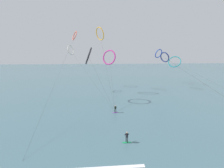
{
  "coord_description": "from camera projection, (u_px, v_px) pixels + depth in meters",
  "views": [
    {
      "loc": [
        -2.59,
        -7.38,
        12.69
      ],
      "look_at": [
        0.0,
        19.75,
        7.29
      ],
      "focal_mm": 23.71,
      "sensor_mm": 36.0,
      "label": 1
    }
  ],
  "objects": [
    {
      "name": "kite_teal",
      "position": [
        175.0,
        62.0,
        62.31
      ],
      "size": [
        5.62,
        44.81,
        12.18
      ],
      "rotation": [
        0.0,
        0.0,
        5.62
      ],
      "color": "teal",
      "rests_on": "ground"
    },
    {
      "name": "kite_amber",
      "position": [
        100.0,
        34.0,
        51.31
      ],
      "size": [
        4.62,
        25.54,
        22.11
      ],
      "rotation": [
        0.0,
        0.0,
        2.13
      ],
      "color": "orange",
      "rests_on": "ground"
    },
    {
      "name": "kite_ivory",
      "position": [
        71.0,
        50.0,
        49.25
      ],
      "size": [
        13.74,
        22.65,
        15.9
      ],
      "rotation": [
        0.0,
        0.0,
        1.17
      ],
      "color": "silver",
      "rests_on": "ground"
    },
    {
      "name": "kite_magenta",
      "position": [
        109.0,
        57.0,
        47.06
      ],
      "size": [
        4.57,
        18.95,
        14.31
      ],
      "rotation": [
        0.0,
        0.0,
        5.62
      ],
      "color": "#CC288E",
      "rests_on": "ground"
    },
    {
      "name": "sea_water",
      "position": [
        101.0,
        72.0,
        112.2
      ],
      "size": [
        400.0,
        200.0,
        0.08
      ],
      "primitive_type": "cube",
      "color": "#476B75",
      "rests_on": "ground"
    },
    {
      "name": "surfer_emerald",
      "position": [
        127.0,
        138.0,
        21.48
      ],
      "size": [
        1.4,
        0.71,
        1.7
      ],
      "rotation": [
        0.0,
        0.0,
        2.12
      ],
      "color": "#199351",
      "rests_on": "ground"
    },
    {
      "name": "kite_charcoal",
      "position": [
        89.0,
        56.0,
        38.34
      ],
      "size": [
        7.19,
        11.11,
        14.65
      ],
      "rotation": [
        0.0,
        0.0,
        4.79
      ],
      "color": "black",
      "rests_on": "ground"
    },
    {
      "name": "kite_coral",
      "position": [
        75.0,
        36.0,
        56.16
      ],
      "size": [
        3.19,
        45.43,
        21.68
      ],
      "rotation": [
        0.0,
        0.0,
        5.13
      ],
      "color": "#EA7260",
      "rests_on": "ground"
    },
    {
      "name": "surfer_violet",
      "position": [
        115.0,
        109.0,
        32.65
      ],
      "size": [
        1.4,
        0.63,
        1.7
      ],
      "rotation": [
        0.0,
        0.0,
        3.42
      ],
      "color": "purple",
      "rests_on": "ground"
    },
    {
      "name": "kite_navy",
      "position": [
        165.0,
        57.0,
        54.12
      ],
      "size": [
        4.1,
        41.76,
        13.77
      ],
      "rotation": [
        0.0,
        0.0,
        2.02
      ],
      "color": "navy",
      "rests_on": "ground"
    },
    {
      "name": "kite_cobalt",
      "position": [
        159.0,
        54.0,
        65.97
      ],
      "size": [
        4.55,
        50.82,
        15.26
      ],
      "rotation": [
        0.0,
        0.0,
        3.63
      ],
      "color": "#2647B7",
      "rests_on": "ground"
    }
  ]
}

